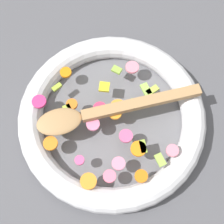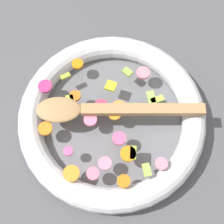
% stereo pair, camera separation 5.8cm
% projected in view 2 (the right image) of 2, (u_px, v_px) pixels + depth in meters
% --- Properties ---
extents(ground_plane, '(4.00, 4.00, 0.00)m').
position_uv_depth(ground_plane, '(112.00, 121.00, 0.68)').
color(ground_plane, '#4C4C51').
extents(skillet, '(0.39, 0.39, 0.05)m').
position_uv_depth(skillet, '(112.00, 117.00, 0.66)').
color(skillet, slate).
rests_on(skillet, ground_plane).
extents(chopped_vegetables, '(0.31, 0.29, 0.01)m').
position_uv_depth(chopped_vegetables, '(103.00, 122.00, 0.62)').
color(chopped_vegetables, orange).
rests_on(chopped_vegetables, skillet).
extents(wooden_spoon, '(0.26, 0.27, 0.01)m').
position_uv_depth(wooden_spoon, '(102.00, 110.00, 0.62)').
color(wooden_spoon, '#A87F51').
rests_on(wooden_spoon, chopped_vegetables).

